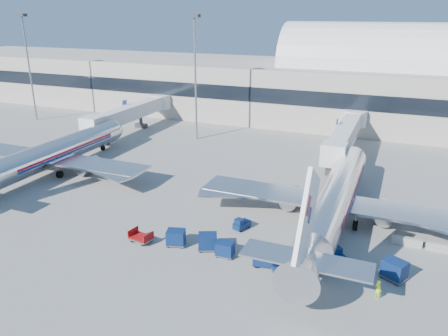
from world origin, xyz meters
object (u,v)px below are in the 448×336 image
at_px(cart_train_b, 208,241).
at_px(mast_far_west, 27,52).
at_px(cart_train_a, 225,249).
at_px(barrier_mid, 442,248).
at_px(cart_solo_far, 394,269).
at_px(cart_train_c, 176,237).
at_px(jetbridge_near, 347,132).
at_px(barrier_near, 407,242).
at_px(tug_lead, 265,259).
at_px(cart_solo_near, 282,265).
at_px(jetbridge_mid, 134,111).
at_px(cart_open_red, 141,238).
at_px(tug_right, 338,257).
at_px(ramp_worker, 378,289).
at_px(mast_west, 195,60).
at_px(tug_left, 241,224).
at_px(airliner_main, 335,199).
at_px(airliner_mid, 49,155).

bearing_deg(cart_train_b, mast_far_west, 123.82).
distance_m(cart_train_a, cart_train_b, 2.20).
bearing_deg(barrier_mid, cart_solo_far, -121.57).
bearing_deg(barrier_mid, cart_train_c, -160.12).
relative_size(jetbridge_near, barrier_mid, 9.17).
height_order(barrier_near, tug_lead, tug_lead).
bearing_deg(cart_solo_near, mast_far_west, 122.12).
height_order(jetbridge_mid, cart_solo_far, jetbridge_mid).
distance_m(jetbridge_near, cart_open_red, 41.97).
height_order(jetbridge_near, tug_right, jetbridge_near).
bearing_deg(cart_open_red, jetbridge_near, 77.75).
distance_m(mast_far_west, barrier_mid, 87.17).
height_order(barrier_mid, cart_train_b, cart_train_b).
bearing_deg(cart_solo_far, jetbridge_mid, 173.02).
bearing_deg(cart_solo_near, cart_train_b, 143.38).
bearing_deg(tug_lead, jetbridge_near, 77.45).
bearing_deg(tug_right, jetbridge_mid, -172.11).
bearing_deg(cart_solo_far, cart_open_red, -145.21).
xyz_separation_m(jetbridge_near, ramp_worker, (8.29, -39.29, -3.07)).
xyz_separation_m(mast_west, cart_train_c, (15.78, -37.23, -13.87)).
distance_m(barrier_mid, ramp_worker, 11.80).
bearing_deg(ramp_worker, barrier_mid, -75.69).
relative_size(barrier_near, tug_right, 1.20).
xyz_separation_m(jetbridge_near, cart_train_c, (-11.82, -38.04, -3.01)).
xyz_separation_m(tug_left, cart_train_b, (-1.58, -5.55, 0.32)).
xyz_separation_m(tug_right, cart_train_b, (-12.68, -2.45, 0.23)).
bearing_deg(cart_train_b, barrier_mid, -2.73).
bearing_deg(tug_left, jetbridge_near, 7.55).
distance_m(cart_solo_near, ramp_worker, 8.56).
height_order(airliner_main, jetbridge_mid, airliner_main).
distance_m(barrier_mid, cart_open_red, 30.93).
bearing_deg(airliner_mid, barrier_near, -2.87).
relative_size(tug_lead, ramp_worker, 1.55).
bearing_deg(airliner_mid, cart_solo_far, -10.93).
xyz_separation_m(barrier_near, cart_open_red, (-25.97, -10.01, -0.01)).
bearing_deg(mast_far_west, jetbridge_near, 0.68).
distance_m(airliner_main, airliner_mid, 42.00).
bearing_deg(jetbridge_mid, barrier_near, -28.80).
relative_size(mast_west, cart_solo_near, 9.81).
bearing_deg(mast_far_west, cart_train_b, -31.83).
distance_m(barrier_near, tug_lead, 15.60).
distance_m(airliner_main, jetbridge_near, 26.43).
relative_size(airliner_main, jetbridge_near, 1.35).
bearing_deg(cart_solo_near, tug_left, 105.87).
xyz_separation_m(jetbridge_mid, mast_west, (14.40, -0.81, 10.86)).
height_order(jetbridge_near, tug_lead, jetbridge_near).
bearing_deg(jetbridge_mid, barrier_mid, -27.35).
bearing_deg(ramp_worker, jetbridge_mid, 3.64).
relative_size(tug_lead, cart_train_a, 1.46).
bearing_deg(airliner_main, tug_right, -77.93).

